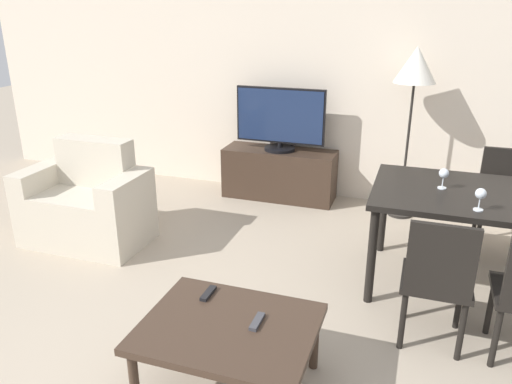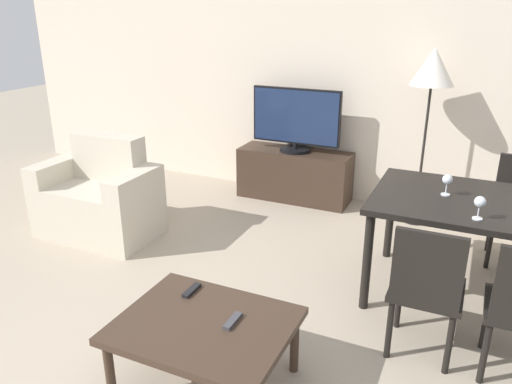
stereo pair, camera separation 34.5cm
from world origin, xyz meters
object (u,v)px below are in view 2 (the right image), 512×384
Objects in this scene: tv at (296,120)px; remote_secondary at (192,290)px; armchair at (99,199)px; remote_primary at (233,321)px; wine_glass_center at (447,181)px; tv_stand at (294,175)px; coffee_table at (205,330)px; floor_lamp at (433,73)px; dining_chair_near at (426,287)px; dining_table at (485,213)px; wine_glass_left at (480,203)px.

remote_secondary is (0.34, -2.59, -0.44)m from tv.
armchair is 2.30m from remote_primary.
wine_glass_center is at bearing 59.27° from remote_primary.
coffee_table is (0.55, -2.81, 0.09)m from tv_stand.
floor_lamp is (2.53, 1.46, 1.06)m from armchair.
dining_chair_near is at bearing -89.61° from wine_glass_center.
floor_lamp is at bearing 69.92° from remote_secondary.
dining_chair_near is at bearing 37.28° from remote_primary.
coffee_table is at bearing -130.03° from dining_table.
armchair is 7.07× the size of wine_glass_center.
remote_primary is at bearing -142.72° from dining_chair_near.
tv reaches higher than remote_primary.
wine_glass_center reaches higher than remote_primary.
wine_glass_left is 0.41m from wine_glass_center.
remote_secondary is (-1.22, -0.50, -0.06)m from dining_chair_near.
floor_lamp is 10.96× the size of wine_glass_left.
dining_table is at bearing 72.01° from dining_chair_near.
floor_lamp reaches higher than tv_stand.
tv is at bearing 140.27° from wine_glass_center.
coffee_table is (1.82, -1.28, 0.03)m from armchair.
wine_glass_left reaches higher than remote_secondary.
tv_stand is at bearing 126.76° from dining_chair_near.
dining_table is 9.59× the size of remote_primary.
tv reaches higher than tv_stand.
dining_chair_near is 1.10m from remote_primary.
dining_table is 1.54m from floor_lamp.
tv is at bearing 144.09° from dining_table.
coffee_table is at bearing -35.15° from armchair.
remote_primary is 1.03× the size of wine_glass_left.
dining_chair_near is 2.24m from floor_lamp.
armchair is 2.88m from wine_glass_center.
wine_glass_left and wine_glass_center have the same top height.
armchair is 2.05m from tv.
tv is 0.58× the size of floor_lamp.
wine_glass_center is at bearing -76.48° from floor_lamp.
remote_primary is (-1.12, -1.44, -0.25)m from dining_table.
dining_table reaches higher than tv_stand.
dining_chair_near is at bearing -53.21° from tv.
tv is 2.63m from dining_chair_near.
dining_chair_near is (1.01, 0.72, 0.11)m from coffee_table.
armchair is 2.22m from coffee_table.
armchair reaches higher than dining_table.
coffee_table is 1.88m from wine_glass_center.
wine_glass_center reaches higher than remote_secondary.
dining_table is 1.84m from remote_primary.
dining_table is (1.81, -1.31, -0.19)m from tv.
wine_glass_left reaches higher than remote_primary.
armchair is at bearing 148.00° from remote_primary.
floor_lamp is at bearing 30.11° from armchair.
coffee_table is at bearing -46.46° from remote_secondary.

